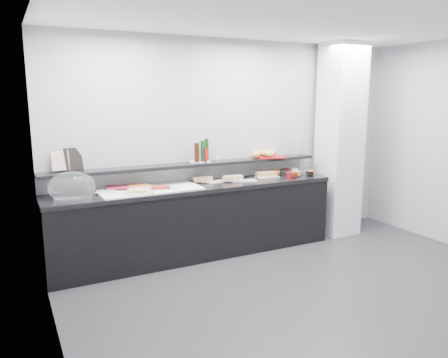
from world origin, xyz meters
name	(u,v)px	position (x,y,z in m)	size (l,w,h in m)	color
ground	(330,298)	(0.00, 0.00, 0.00)	(5.00, 5.00, 0.00)	#2D2D30
back_wall	(235,144)	(0.00, 2.00, 1.35)	(5.00, 0.02, 2.70)	#A7A9AE
ceiling	(344,13)	(0.00, 0.00, 2.70)	(5.00, 5.00, 0.00)	white
column	(340,141)	(1.50, 1.65, 1.35)	(0.50, 0.50, 2.70)	white
buffet_cabinet	(197,222)	(-0.70, 1.70, 0.42)	(3.60, 0.60, 0.85)	black
counter_top	(197,187)	(-0.70, 1.70, 0.88)	(3.62, 0.62, 0.05)	black
wall_shelf	(191,165)	(-0.70, 1.88, 1.13)	(3.60, 0.25, 0.04)	black
cloche_base	(76,195)	(-2.12, 1.73, 0.92)	(0.40, 0.27, 0.04)	#B4B7BC
cloche_dome	(72,187)	(-2.16, 1.67, 1.03)	(0.49, 0.33, 0.34)	white
linen_runner	(150,189)	(-1.29, 1.70, 0.91)	(1.18, 0.56, 0.01)	white
platter_meat_a	(103,191)	(-1.82, 1.79, 0.92)	(0.29, 0.19, 0.01)	silver
food_meat_a	(118,187)	(-1.64, 1.84, 0.94)	(0.25, 0.16, 0.02)	maroon
platter_salmon	(140,188)	(-1.39, 1.78, 0.92)	(0.32, 0.21, 0.01)	white
food_salmon	(138,185)	(-1.39, 1.83, 0.94)	(0.24, 0.15, 0.02)	#F96432
platter_cheese	(139,192)	(-1.47, 1.54, 0.92)	(0.31, 0.21, 0.01)	white
food_cheese	(137,191)	(-1.49, 1.54, 0.94)	(0.20, 0.13, 0.02)	#D9C554
platter_meat_b	(164,188)	(-1.15, 1.60, 0.92)	(0.30, 0.20, 0.01)	white
food_meat_b	(161,187)	(-1.20, 1.60, 0.94)	(0.21, 0.13, 0.02)	maroon
sandwich_plate_left	(220,181)	(-0.34, 1.78, 0.91)	(0.36, 0.15, 0.01)	white
sandwich_food_left	(203,179)	(-0.56, 1.83, 0.94)	(0.24, 0.09, 0.06)	tan
tongs_left	(207,182)	(-0.54, 1.75, 0.92)	(0.01, 0.01, 0.16)	silver
sandwich_plate_mid	(245,181)	(-0.05, 1.65, 0.91)	(0.32, 0.14, 0.01)	silver
sandwich_food_mid	(233,178)	(-0.19, 1.70, 0.94)	(0.25, 0.09, 0.06)	tan
tongs_mid	(236,181)	(-0.19, 1.62, 0.92)	(0.01, 0.01, 0.16)	#ACADB2
sandwich_plate_right	(267,177)	(0.36, 1.76, 0.91)	(0.32, 0.14, 0.01)	white
sandwich_food_right	(266,174)	(0.34, 1.76, 0.94)	(0.28, 0.11, 0.06)	tan
tongs_right	(253,178)	(0.11, 1.71, 0.92)	(0.01, 0.01, 0.16)	#B6B9BD
bowl_glass_fruit	(285,172)	(0.67, 1.80, 0.94)	(0.18, 0.18, 0.07)	silver
fill_glass_fruit	(274,172)	(0.52, 1.84, 0.95)	(0.16, 0.16, 0.05)	#F75821
bowl_black_jam	(287,172)	(0.73, 1.81, 0.94)	(0.15, 0.15, 0.07)	black
fill_black_jam	(286,171)	(0.74, 1.86, 0.95)	(0.13, 0.13, 0.05)	#58170C
bowl_glass_cream	(309,171)	(1.06, 1.76, 0.94)	(0.18, 0.18, 0.07)	silver
fill_glass_cream	(293,170)	(0.83, 1.82, 0.95)	(0.13, 0.13, 0.05)	silver
bowl_red_jam	(292,175)	(0.65, 1.60, 0.94)	(0.15, 0.15, 0.07)	maroon
fill_red_jam	(293,175)	(0.64, 1.55, 0.95)	(0.10, 0.10, 0.05)	#54110C
bowl_glass_salmon	(304,173)	(0.87, 1.62, 0.94)	(0.17, 0.17, 0.07)	white
fill_glass_salmon	(296,173)	(0.74, 1.62, 0.95)	(0.13, 0.13, 0.05)	#CC7531
bowl_black_fruit	(309,174)	(0.91, 1.56, 0.94)	(0.11, 0.11, 0.07)	black
fill_black_fruit	(311,172)	(0.95, 1.57, 0.95)	(0.10, 0.10, 0.05)	#CB521B
framed_print	(74,159)	(-2.09, 1.97, 1.28)	(0.20, 0.02, 0.26)	black
print_art	(60,161)	(-2.23, 1.94, 1.28)	(0.18, 0.00, 0.22)	beige
condiment_tray	(200,162)	(-0.56, 1.91, 1.16)	(0.26, 0.16, 0.01)	white
bottle_green_a	(203,151)	(-0.53, 1.88, 1.29)	(0.06, 0.06, 0.26)	#103B1B
bottle_brown	(197,152)	(-0.62, 1.88, 1.28)	(0.06, 0.06, 0.24)	#37160A
bottle_green_b	(206,150)	(-0.46, 1.93, 1.30)	(0.06, 0.06, 0.28)	#113E14
bottle_hot	(206,155)	(-0.52, 1.83, 1.25)	(0.04, 0.04, 0.18)	#A00B12
shaker_salt	(217,157)	(-0.33, 1.89, 1.20)	(0.03, 0.03, 0.07)	white
shaker_pepper	(216,158)	(-0.34, 1.89, 1.20)	(0.04, 0.04, 0.07)	white
bread_tray	(271,157)	(0.47, 1.84, 1.16)	(0.37, 0.26, 0.02)	#A61113
bread_roll_nw	(259,153)	(0.36, 1.97, 1.21)	(0.15, 0.09, 0.08)	tan
bread_roll_n	(256,153)	(0.32, 1.99, 1.21)	(0.13, 0.08, 0.08)	#BA7647
bread_roll_ne	(273,152)	(0.56, 1.92, 1.21)	(0.13, 0.08, 0.08)	#CC854E
bread_roll_sw	(256,155)	(0.21, 1.82, 1.21)	(0.13, 0.08, 0.08)	tan
bread_roll_s	(270,154)	(0.41, 1.78, 1.21)	(0.14, 0.09, 0.08)	#D4A651
bread_roll_se	(269,153)	(0.45, 1.86, 1.21)	(0.14, 0.09, 0.08)	tan
bread_roll_midw	(265,153)	(0.39, 1.87, 1.21)	(0.15, 0.09, 0.08)	#B79046
carafe	(298,145)	(0.93, 1.88, 1.30)	(0.10, 0.10, 0.30)	white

